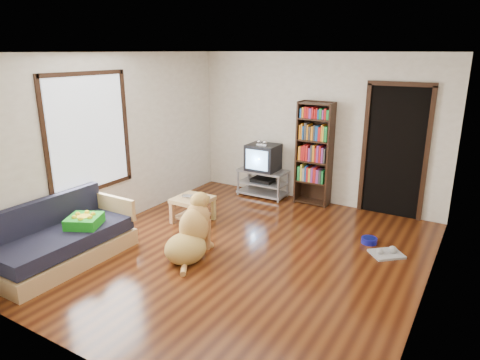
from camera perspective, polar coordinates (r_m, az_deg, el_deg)
The scene contains 18 objects.
ground at distance 5.85m, azimuth 0.41°, elevation -9.70°, with size 5.00×5.00×0.00m, color #59290F.
ceiling at distance 5.23m, azimuth 0.47°, elevation 16.68°, with size 5.00×5.00×0.00m, color white.
wall_back at distance 7.61m, azimuth 10.10°, elevation 6.65°, with size 4.50×4.50×0.00m, color silver.
wall_front at distance 3.58m, azimuth -20.44°, elevation -5.88°, with size 4.50×4.50×0.00m, color silver.
wall_left at distance 6.79m, azimuth -16.22°, elevation 5.02°, with size 5.00×5.00×0.00m, color silver.
wall_right at distance 4.72m, azimuth 24.71°, elevation -0.96°, with size 5.00×5.00×0.00m, color silver.
green_cushion at distance 5.96m, azimuth -20.04°, elevation -5.17°, with size 0.40×0.40×0.13m, color green.
laptop at distance 6.74m, azimuth -6.51°, elevation -2.33°, with size 0.33×0.21×0.03m, color silver.
dog_bowl at distance 6.38m, azimuth 16.83°, elevation -7.72°, with size 0.22×0.22×0.08m, color navy.
grey_rag at distance 6.12m, azimuth 18.95°, elevation -9.31°, with size 0.40×0.32×0.03m, color #AAAAAA.
window at distance 6.42m, azimuth -19.51°, elevation 5.88°, with size 0.03×1.46×1.70m.
doorway at distance 7.27m, azimuth 19.95°, elevation 3.96°, with size 1.03×0.05×2.19m.
tv_stand at distance 7.99m, azimuth 3.05°, elevation -0.23°, with size 0.90×0.45×0.50m.
crt_tv at distance 7.88m, azimuth 3.18°, elevation 3.10°, with size 0.55×0.52×0.58m.
bookshelf at distance 7.51m, azimuth 9.91°, elevation 4.19°, with size 0.60×0.30×1.80m.
sofa at distance 5.99m, azimuth -22.56°, elevation -7.69°, with size 0.80×1.80×0.80m.
coffee_table at distance 6.81m, azimuth -6.32°, elevation -3.32°, with size 0.55×0.55×0.40m.
dog at distance 5.69m, azimuth -6.49°, elevation -7.14°, with size 0.57×1.01×0.85m.
Camera 1 is at (2.65, -4.51, 2.62)m, focal length 32.00 mm.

